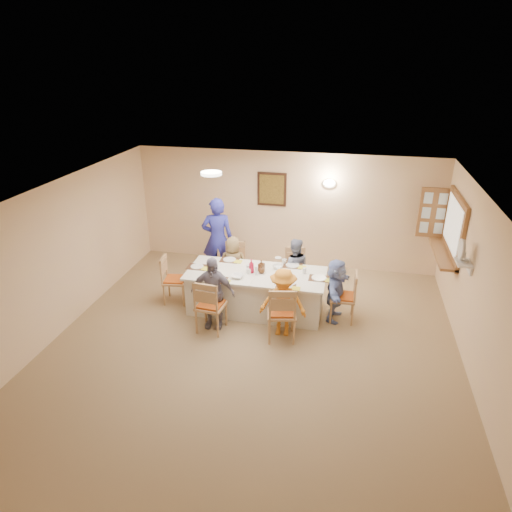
% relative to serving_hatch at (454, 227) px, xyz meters
% --- Properties ---
extents(ground, '(7.00, 7.00, 0.00)m').
position_rel_serving_hatch_xyz_m(ground, '(-3.21, -2.40, -1.50)').
color(ground, '#977B5B').
extents(room_walls, '(7.00, 7.00, 7.00)m').
position_rel_serving_hatch_xyz_m(room_walls, '(-3.21, -2.40, 0.01)').
color(room_walls, beige).
rests_on(room_walls, ground).
extents(wall_picture, '(0.62, 0.05, 0.72)m').
position_rel_serving_hatch_xyz_m(wall_picture, '(-3.51, 1.06, 0.20)').
color(wall_picture, '#351C12').
rests_on(wall_picture, room_walls).
extents(wall_sconce, '(0.26, 0.09, 0.18)m').
position_rel_serving_hatch_xyz_m(wall_sconce, '(-2.31, 1.04, 0.40)').
color(wall_sconce, white).
rests_on(wall_sconce, room_walls).
extents(ceiling_light, '(0.36, 0.36, 0.05)m').
position_rel_serving_hatch_xyz_m(ceiling_light, '(-4.21, -0.90, 0.97)').
color(ceiling_light, white).
rests_on(ceiling_light, room_walls).
extents(serving_hatch, '(0.06, 1.50, 1.15)m').
position_rel_serving_hatch_xyz_m(serving_hatch, '(0.00, 0.00, 0.00)').
color(serving_hatch, brown).
rests_on(serving_hatch, room_walls).
extents(hatch_sill, '(0.30, 1.50, 0.05)m').
position_rel_serving_hatch_xyz_m(hatch_sill, '(-0.12, 0.00, -0.53)').
color(hatch_sill, brown).
rests_on(hatch_sill, room_walls).
extents(shutter_door, '(0.55, 0.04, 1.00)m').
position_rel_serving_hatch_xyz_m(shutter_door, '(-0.26, 0.76, 0.00)').
color(shutter_door, brown).
rests_on(shutter_door, room_walls).
extents(fan_shelf, '(0.22, 0.36, 0.03)m').
position_rel_serving_hatch_xyz_m(fan_shelf, '(-0.08, -1.35, -0.10)').
color(fan_shelf, white).
rests_on(fan_shelf, room_walls).
extents(desk_fan, '(0.30, 0.30, 0.28)m').
position_rel_serving_hatch_xyz_m(desk_fan, '(-0.11, -1.35, 0.05)').
color(desk_fan, '#A5A5A8').
rests_on(desk_fan, fan_shelf).
extents(dining_table, '(2.47, 1.05, 0.76)m').
position_rel_serving_hatch_xyz_m(dining_table, '(-3.40, -1.08, -1.12)').
color(dining_table, silver).
rests_on(dining_table, ground).
extents(chair_back_left, '(0.50, 0.50, 0.92)m').
position_rel_serving_hatch_xyz_m(chair_back_left, '(-4.00, -0.28, -1.04)').
color(chair_back_left, tan).
rests_on(chair_back_left, ground).
extents(chair_back_right, '(0.49, 0.49, 0.90)m').
position_rel_serving_hatch_xyz_m(chair_back_right, '(-2.80, -0.28, -1.05)').
color(chair_back_right, tan).
rests_on(chair_back_right, ground).
extents(chair_front_left, '(0.51, 0.51, 0.98)m').
position_rel_serving_hatch_xyz_m(chair_front_left, '(-4.00, -1.88, -1.01)').
color(chair_front_left, tan).
rests_on(chair_front_left, ground).
extents(chair_front_right, '(0.56, 0.56, 1.00)m').
position_rel_serving_hatch_xyz_m(chair_front_right, '(-2.80, -1.88, -1.00)').
color(chair_front_right, tan).
rests_on(chair_front_right, ground).
extents(chair_left_end, '(0.50, 0.50, 0.92)m').
position_rel_serving_hatch_xyz_m(chair_left_end, '(-4.95, -1.08, -1.04)').
color(chair_left_end, tan).
rests_on(chair_left_end, ground).
extents(chair_right_end, '(0.45, 0.45, 0.93)m').
position_rel_serving_hatch_xyz_m(chair_right_end, '(-1.85, -1.08, -1.04)').
color(chair_right_end, tan).
rests_on(chair_right_end, ground).
extents(diner_back_left, '(0.69, 0.57, 1.12)m').
position_rel_serving_hatch_xyz_m(diner_back_left, '(-4.00, -0.40, -0.94)').
color(diner_back_left, olive).
rests_on(diner_back_left, ground).
extents(diner_back_right, '(0.72, 0.63, 1.19)m').
position_rel_serving_hatch_xyz_m(diner_back_right, '(-2.80, -0.40, -0.91)').
color(diner_back_right, slate).
rests_on(diner_back_right, ground).
extents(diner_front_left, '(0.77, 0.35, 1.29)m').
position_rel_serving_hatch_xyz_m(diner_front_left, '(-4.00, -1.76, -0.85)').
color(diner_front_left, gray).
rests_on(diner_front_left, ground).
extents(diner_front_right, '(0.79, 0.47, 1.20)m').
position_rel_serving_hatch_xyz_m(diner_front_right, '(-2.80, -1.76, -0.90)').
color(diner_front_right, orange).
rests_on(diner_front_right, ground).
extents(diner_right_end, '(1.15, 0.61, 1.14)m').
position_rel_serving_hatch_xyz_m(diner_right_end, '(-1.98, -1.08, -0.93)').
color(diner_right_end, '#869CDF').
rests_on(diner_right_end, ground).
extents(caregiver, '(0.83, 0.71, 1.74)m').
position_rel_serving_hatch_xyz_m(caregiver, '(-4.45, 0.07, -0.63)').
color(caregiver, '#2C30A4').
rests_on(caregiver, ground).
extents(placemat_fl, '(0.35, 0.26, 0.01)m').
position_rel_serving_hatch_xyz_m(placemat_fl, '(-4.00, -1.50, -0.74)').
color(placemat_fl, '#472B19').
rests_on(placemat_fl, dining_table).
extents(plate_fl, '(0.23, 0.23, 0.01)m').
position_rel_serving_hatch_xyz_m(plate_fl, '(-4.00, -1.50, -0.73)').
color(plate_fl, white).
rests_on(plate_fl, dining_table).
extents(napkin_fl, '(0.14, 0.14, 0.01)m').
position_rel_serving_hatch_xyz_m(napkin_fl, '(-3.82, -1.55, -0.73)').
color(napkin_fl, yellow).
rests_on(napkin_fl, dining_table).
extents(placemat_fr, '(0.33, 0.25, 0.01)m').
position_rel_serving_hatch_xyz_m(placemat_fr, '(-2.80, -1.50, -0.74)').
color(placemat_fr, '#472B19').
rests_on(placemat_fr, dining_table).
extents(plate_fr, '(0.24, 0.24, 0.01)m').
position_rel_serving_hatch_xyz_m(plate_fr, '(-2.80, -1.50, -0.73)').
color(plate_fr, white).
rests_on(plate_fr, dining_table).
extents(napkin_fr, '(0.14, 0.14, 0.01)m').
position_rel_serving_hatch_xyz_m(napkin_fr, '(-2.62, -1.55, -0.73)').
color(napkin_fr, yellow).
rests_on(napkin_fr, dining_table).
extents(placemat_bl, '(0.35, 0.26, 0.01)m').
position_rel_serving_hatch_xyz_m(placemat_bl, '(-4.00, -0.66, -0.74)').
color(placemat_bl, '#472B19').
rests_on(placemat_bl, dining_table).
extents(plate_bl, '(0.24, 0.24, 0.01)m').
position_rel_serving_hatch_xyz_m(plate_bl, '(-4.00, -0.66, -0.73)').
color(plate_bl, white).
rests_on(plate_bl, dining_table).
extents(napkin_bl, '(0.14, 0.14, 0.01)m').
position_rel_serving_hatch_xyz_m(napkin_bl, '(-3.82, -0.71, -0.73)').
color(napkin_bl, yellow).
rests_on(napkin_bl, dining_table).
extents(placemat_br, '(0.35, 0.26, 0.01)m').
position_rel_serving_hatch_xyz_m(placemat_br, '(-2.80, -0.66, -0.74)').
color(placemat_br, '#472B19').
rests_on(placemat_br, dining_table).
extents(plate_br, '(0.25, 0.25, 0.02)m').
position_rel_serving_hatch_xyz_m(plate_br, '(-2.80, -0.66, -0.73)').
color(plate_br, white).
rests_on(plate_br, dining_table).
extents(napkin_br, '(0.14, 0.14, 0.01)m').
position_rel_serving_hatch_xyz_m(napkin_br, '(-2.62, -0.71, -0.73)').
color(napkin_br, yellow).
rests_on(napkin_br, dining_table).
extents(placemat_le, '(0.36, 0.27, 0.01)m').
position_rel_serving_hatch_xyz_m(placemat_le, '(-4.50, -1.08, -0.74)').
color(placemat_le, '#472B19').
rests_on(placemat_le, dining_table).
extents(plate_le, '(0.24, 0.24, 0.01)m').
position_rel_serving_hatch_xyz_m(plate_le, '(-4.50, -1.08, -0.73)').
color(plate_le, white).
rests_on(plate_le, dining_table).
extents(napkin_le, '(0.15, 0.15, 0.01)m').
position_rel_serving_hatch_xyz_m(napkin_le, '(-4.32, -1.13, -0.73)').
color(napkin_le, yellow).
rests_on(napkin_le, dining_table).
extents(placemat_re, '(0.35, 0.26, 0.01)m').
position_rel_serving_hatch_xyz_m(placemat_re, '(-2.28, -1.08, -0.74)').
color(placemat_re, '#472B19').
rests_on(placemat_re, dining_table).
extents(plate_re, '(0.26, 0.26, 0.02)m').
position_rel_serving_hatch_xyz_m(plate_re, '(-2.28, -1.08, -0.73)').
color(plate_re, white).
rests_on(plate_re, dining_table).
extents(napkin_re, '(0.14, 0.14, 0.01)m').
position_rel_serving_hatch_xyz_m(napkin_re, '(-2.10, -1.13, -0.73)').
color(napkin_re, yellow).
rests_on(napkin_re, dining_table).
extents(teacup_a, '(0.16, 0.16, 0.08)m').
position_rel_serving_hatch_xyz_m(teacup_a, '(-4.16, -1.37, -0.70)').
color(teacup_a, white).
rests_on(teacup_a, dining_table).
extents(teacup_b, '(0.16, 0.16, 0.09)m').
position_rel_serving_hatch_xyz_m(teacup_b, '(-2.96, -0.59, -0.70)').
color(teacup_b, white).
rests_on(teacup_b, dining_table).
extents(bowl_a, '(0.21, 0.21, 0.05)m').
position_rel_serving_hatch_xyz_m(bowl_a, '(-3.67, -1.34, -0.71)').
color(bowl_a, white).
rests_on(bowl_a, dining_table).
extents(bowl_b, '(0.24, 0.24, 0.06)m').
position_rel_serving_hatch_xyz_m(bowl_b, '(-3.05, -0.82, -0.71)').
color(bowl_b, white).
rests_on(bowl_b, dining_table).
extents(condiment_ketchup, '(0.10, 0.10, 0.25)m').
position_rel_serving_hatch_xyz_m(condiment_ketchup, '(-3.47, -1.09, -0.61)').
color(condiment_ketchup, '#B80F31').
rests_on(condiment_ketchup, dining_table).
extents(condiment_brown, '(0.15, 0.15, 0.22)m').
position_rel_serving_hatch_xyz_m(condiment_brown, '(-3.31, -0.99, -0.63)').
color(condiment_brown, '#4C2C14').
rests_on(condiment_brown, dining_table).
extents(condiment_malt, '(0.14, 0.14, 0.15)m').
position_rel_serving_hatch_xyz_m(condiment_malt, '(-3.29, -1.07, -0.67)').
color(condiment_malt, '#4C2C14').
rests_on(condiment_malt, dining_table).
extents(drinking_glass, '(0.07, 0.07, 0.10)m').
position_rel_serving_hatch_xyz_m(drinking_glass, '(-3.55, -1.03, -0.68)').
color(drinking_glass, silver).
rests_on(drinking_glass, dining_table).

